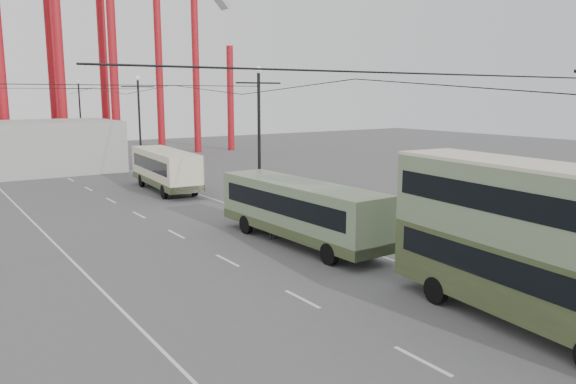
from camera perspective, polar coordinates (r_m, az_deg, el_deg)
ground at (r=19.31m, az=11.06°, el=-13.54°), size 160.00×160.00×0.00m
road_markings at (r=35.04m, az=-13.44°, el=-2.91°), size 12.52×120.00×0.01m
lamp_post_mid at (r=35.59m, az=-2.95°, el=5.16°), size 3.20×0.44×9.32m
lamp_post_far at (r=55.56m, az=-14.83°, el=6.56°), size 3.20×0.44×9.32m
lamp_post_distant at (r=76.66m, az=-20.34°, el=7.12°), size 3.20×0.44×9.32m
double_decker_bus at (r=19.92m, az=23.15°, el=-4.16°), size 3.53×10.36×5.45m
single_decker_green at (r=28.78m, az=1.19°, el=-1.77°), size 2.92×11.31×3.18m
single_decker_cream at (r=45.61m, az=-12.35°, el=2.38°), size 3.42×10.52×3.22m
pedestrian at (r=29.83m, az=-1.54°, el=-3.01°), size 0.77×0.58×1.90m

